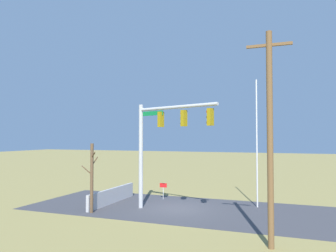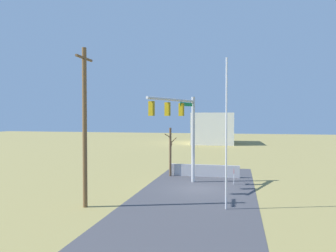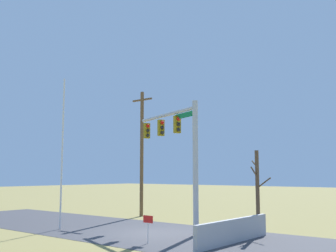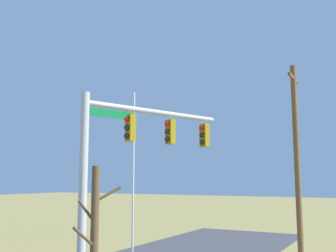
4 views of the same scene
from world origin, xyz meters
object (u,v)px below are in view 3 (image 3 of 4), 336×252
flagpole (62,152)px  open_sign (148,223)px  signal_mast (178,142)px  bare_tree (258,191)px  utility_pole (142,151)px

flagpole → open_sign: 7.66m
signal_mast → flagpole: flagpole is taller
bare_tree → flagpole: bearing=-151.1°
utility_pole → flagpole: bearing=-81.0°
open_sign → signal_mast: bearing=108.6°
signal_mast → flagpole: (-5.57, -3.53, -0.55)m
signal_mast → open_sign: bearing=-71.4°
flagpole → bare_tree: flagpole is taller
utility_pole → bare_tree: 11.38m
signal_mast → open_sign: (1.30, -3.86, -3.92)m
signal_mast → flagpole: bearing=-147.6°
signal_mast → bare_tree: 4.99m
signal_mast → utility_pole: 8.18m
bare_tree → open_sign: bare_tree is taller
utility_pole → open_sign: size_ratio=7.56×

